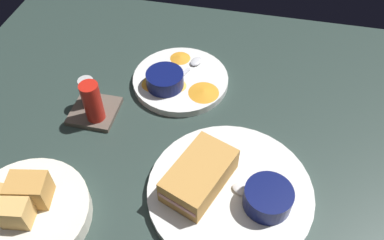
{
  "coord_description": "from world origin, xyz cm",
  "views": [
    {
      "loc": [
        -35.1,
        -9.9,
        57.97
      ],
      "look_at": [
        12.46,
        0.46,
        3.0
      ],
      "focal_mm": 36.47,
      "sensor_mm": 36.0,
      "label": 1
    }
  ],
  "objects": [
    {
      "name": "spoon_by_dark_ramekin",
      "position": [
        0.77,
        -9.4,
        1.96
      ],
      "size": [
        5.13,
        9.68,
        0.8
      ],
      "color": "silver",
      "rests_on": "plate_sandwich_main"
    },
    {
      "name": "sandwich_half_near",
      "position": [
        0.15,
        -3.51,
        4.0
      ],
      "size": [
        14.9,
        11.81,
        4.8
      ],
      "color": "#C68C42",
      "rests_on": "plate_sandwich_main"
    },
    {
      "name": "condiment_caddy",
      "position": [
        12.38,
        20.36,
        3.41
      ],
      "size": [
        9.0,
        9.0,
        9.5
      ],
      "color": "brown",
      "rests_on": "ground_plane"
    },
    {
      "name": "spoon_by_gravy_ramekin",
      "position": [
        29.24,
        3.97,
        1.96
      ],
      "size": [
        9.65,
        5.22,
        0.8
      ],
      "color": "silver",
      "rests_on": "plate_chips_companion"
    },
    {
      "name": "plantain_chip_scatter",
      "position": [
        23.72,
        4.99,
        1.9
      ],
      "size": [
        16.83,
        18.51,
        0.6
      ],
      "color": "gold",
      "rests_on": "plate_chips_companion"
    },
    {
      "name": "plate_chips_companion",
      "position": [
        25.09,
        5.73,
        0.8
      ],
      "size": [
        20.46,
        20.46,
        1.6
      ],
      "primitive_type": "cylinder",
      "color": "silver",
      "rests_on": "ground_plane"
    },
    {
      "name": "bread_basket_rear",
      "position": [
        -11.39,
        22.13,
        2.34
      ],
      "size": [
        20.09,
        20.09,
        7.86
      ],
      "color": "silver",
      "rests_on": "ground_plane"
    },
    {
      "name": "plate_sandwich_main",
      "position": [
        -0.16,
        -8.8,
        0.8
      ],
      "size": [
        27.9,
        27.9,
        1.6
      ],
      "primitive_type": "cylinder",
      "color": "silver",
      "rests_on": "ground_plane"
    },
    {
      "name": "ground_plane",
      "position": [
        0.0,
        0.0,
        -1.5
      ],
      "size": [
        110.0,
        110.0,
        3.0
      ],
      "primitive_type": "cube",
      "color": "#283833"
    },
    {
      "name": "ramekin_light_gravy",
      "position": [
        22.02,
        8.29,
        3.34
      ],
      "size": [
        7.78,
        7.78,
        3.22
      ],
      "color": "#0C144C",
      "rests_on": "plate_chips_companion"
    },
    {
      "name": "ramekin_dark_sauce",
      "position": [
        -1.5,
        -14.93,
        3.58
      ],
      "size": [
        7.84,
        7.84,
        3.68
      ],
      "color": "#0C144C",
      "rests_on": "plate_sandwich_main"
    }
  ]
}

